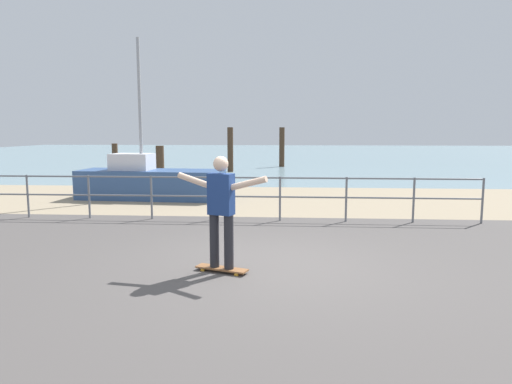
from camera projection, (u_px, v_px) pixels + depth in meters
The scene contains 11 objects.
ground_plane at pixel (266, 288), 6.21m from camera, with size 24.00×10.00×0.04m, color #514C49.
beach_strip at pixel (278, 200), 14.12m from camera, with size 24.00×6.00×0.04m, color tan.
sea_surface at pixel (285, 154), 41.81m from camera, with size 72.00×50.00×0.04m, color #75939E.
railing_fence at pixel (215, 191), 10.76m from camera, with size 12.17×0.05×1.05m.
sailboat at pixel (157, 182), 14.19m from camera, with size 5.00×1.66×4.85m.
skateboard at pixel (222, 269), 6.84m from camera, with size 0.82×0.46×0.08m.
skateboarder at pixel (221, 205), 6.71m from camera, with size 1.39×0.58×1.65m.
groyne_post_0 at pixel (115, 160), 21.58m from camera, with size 0.27×0.27×1.51m, color #422D1E.
groyne_post_1 at pixel (160, 163), 19.89m from camera, with size 0.35×0.35×1.46m, color #422D1E.
groyne_post_2 at pixel (230, 150), 23.46m from camera, with size 0.29×0.29×2.27m, color #422D1E.
groyne_post_3 at pixel (282, 147), 26.74m from camera, with size 0.31×0.31×2.29m, color #422D1E.
Camera 1 is at (0.29, -6.98, 2.10)m, focal length 32.44 mm.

